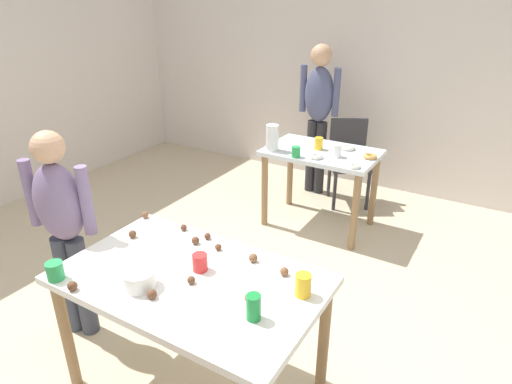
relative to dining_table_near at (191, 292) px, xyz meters
name	(u,v)px	position (x,y,z in m)	size (l,w,h in m)	color
ground_plane	(210,358)	(-0.07, 0.21, -0.66)	(6.40, 6.40, 0.00)	beige
wall_back	(384,70)	(-0.07, 3.41, 0.64)	(6.40, 0.10, 2.60)	silver
dining_table_near	(191,292)	(0.00, 0.00, 0.00)	(1.33, 0.81, 0.75)	white
dining_table_far	(321,164)	(-0.20, 2.14, -0.03)	(1.00, 0.65, 0.75)	silver
chair_far_table	(349,156)	(-0.17, 2.81, -0.16)	(0.55, 0.55, 0.87)	#2D2D33
person_girl_near	(63,222)	(-0.94, -0.01, 0.15)	(0.45, 0.27, 1.37)	#383D4C
person_adult_far	(318,107)	(-0.56, 2.85, 0.30)	(0.45, 0.22, 1.59)	#28282D
mixing_bowl	(139,279)	(-0.15, -0.19, 0.14)	(0.16, 0.16, 0.09)	white
soda_can	(254,307)	(0.44, -0.10, 0.15)	(0.07, 0.07, 0.12)	#198438
fork_near	(102,274)	(-0.39, -0.21, 0.10)	(0.17, 0.02, 0.01)	silver
cup_near_0	(55,271)	(-0.56, -0.36, 0.14)	(0.08, 0.08, 0.09)	green
cup_near_1	(303,285)	(0.55, 0.16, 0.15)	(0.08, 0.08, 0.11)	yellow
cup_near_2	(200,262)	(0.01, 0.07, 0.14)	(0.08, 0.08, 0.09)	red
cake_ball_0	(152,294)	(-0.04, -0.23, 0.11)	(0.05, 0.05, 0.05)	brown
cake_ball_1	(284,271)	(0.40, 0.25, 0.11)	(0.04, 0.04, 0.04)	brown
cake_ball_2	(133,234)	(-0.53, 0.14, 0.12)	(0.05, 0.05, 0.05)	brown
cake_ball_3	(249,298)	(0.36, -0.02, 0.11)	(0.04, 0.04, 0.04)	brown
cake_ball_4	(208,236)	(-0.14, 0.34, 0.11)	(0.04, 0.04, 0.04)	brown
cake_ball_5	(191,280)	(0.04, -0.04, 0.11)	(0.04, 0.04, 0.04)	brown
cake_ball_6	(218,247)	(-0.02, 0.28, 0.11)	(0.04, 0.04, 0.04)	brown
cake_ball_7	(72,286)	(-0.41, -0.37, 0.12)	(0.05, 0.05, 0.05)	brown
cake_ball_8	(184,227)	(-0.33, 0.35, 0.11)	(0.04, 0.04, 0.04)	brown
cake_ball_9	(145,215)	(-0.64, 0.35, 0.11)	(0.04, 0.04, 0.04)	brown
cake_ball_10	(195,240)	(-0.17, 0.27, 0.11)	(0.04, 0.04, 0.04)	brown
cake_ball_11	(253,258)	(0.20, 0.28, 0.12)	(0.05, 0.05, 0.05)	brown
pitcher_far	(272,138)	(-0.59, 1.92, 0.21)	(0.12, 0.12, 0.23)	white
cup_far_0	(337,151)	(-0.03, 2.05, 0.15)	(0.08, 0.08, 0.11)	white
cup_far_1	(319,143)	(-0.24, 2.16, 0.15)	(0.08, 0.08, 0.11)	yellow
cup_far_2	(296,152)	(-0.33, 1.86, 0.14)	(0.08, 0.08, 0.09)	green
donut_far_0	(316,156)	(-0.17, 1.93, 0.11)	(0.12, 0.12, 0.04)	white
donut_far_1	(348,147)	(-0.01, 2.29, 0.11)	(0.13, 0.13, 0.04)	white
donut_far_2	(354,166)	(0.20, 1.88, 0.11)	(0.10, 0.10, 0.03)	white
donut_far_3	(370,156)	(0.23, 2.16, 0.11)	(0.12, 0.12, 0.04)	gold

